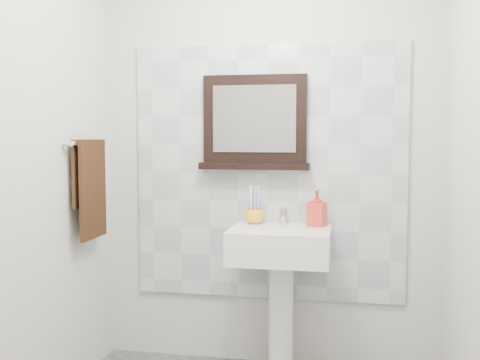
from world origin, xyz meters
name	(u,v)px	position (x,y,z in m)	size (l,w,h in m)	color
back_wall	(268,156)	(0.00, 1.10, 1.25)	(2.00, 0.01, 2.50)	beige
front_wall	(125,194)	(0.00, -1.10, 1.25)	(2.00, 0.01, 2.50)	beige
left_wall	(5,164)	(-1.00, 0.00, 1.25)	(0.01, 2.20, 2.50)	beige
splashback	(268,173)	(0.00, 1.09, 1.15)	(1.60, 0.02, 1.50)	#B1BBC0
pedestal_sink	(280,261)	(0.10, 0.87, 0.68)	(0.55, 0.44, 0.96)	white
toothbrush_cup	(254,216)	(-0.07, 1.00, 0.90)	(0.11, 0.11, 0.09)	yellow
toothbrushes	(255,203)	(-0.06, 1.01, 0.98)	(0.05, 0.04, 0.21)	white
soap_dispenser	(317,208)	(0.30, 0.98, 0.96)	(0.09, 0.09, 0.20)	red
framed_mirror	(255,125)	(-0.07, 1.06, 1.44)	(0.65, 0.11, 0.55)	black
towel_bar	(88,143)	(-0.95, 0.70, 1.33)	(0.07, 0.40, 0.03)	silver
hand_towel	(90,181)	(-0.94, 0.70, 1.12)	(0.06, 0.30, 0.55)	black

